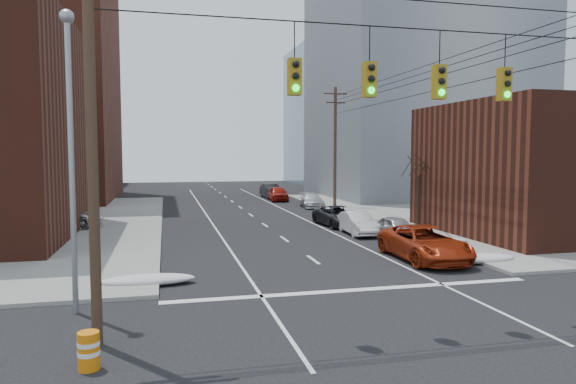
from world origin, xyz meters
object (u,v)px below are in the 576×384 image
parked_car_c (339,216)px  lot_car_c (4,221)px  red_pickup (425,243)px  parked_car_a (396,228)px  lot_car_a (24,227)px  construction_barrel (89,350)px  parked_car_f (271,191)px  lot_car_b (61,217)px  lot_car_d (20,215)px  parked_car_b (358,223)px  parked_car_d (312,200)px  parked_car_e (278,194)px

parked_car_c → lot_car_c: 21.37m
red_pickup → parked_car_a: size_ratio=1.50×
lot_car_a → construction_barrel: 19.85m
parked_car_f → lot_car_b: 27.65m
lot_car_b → lot_car_c: bearing=106.5°
parked_car_a → lot_car_d: lot_car_d is taller
red_pickup → construction_barrel: bearing=-144.9°
construction_barrel → parked_car_b: bearing=52.3°
parked_car_d → parked_car_e: size_ratio=1.01×
lot_car_b → lot_car_c: (-3.17, -0.82, -0.07)m
parked_car_c → parked_car_e: bearing=85.0°
parked_car_b → construction_barrel: 21.75m
lot_car_b → construction_barrel: size_ratio=5.83×
lot_car_d → parked_car_c: bearing=-91.1°
lot_car_c → lot_car_a: bearing=-129.0°
red_pickup → lot_car_c: bearing=149.3°
lot_car_b → parked_car_e: bearing=-44.7°
parked_car_a → lot_car_d: (-22.56, 9.61, 0.26)m
parked_car_b → parked_car_f: (0.00, 26.88, 0.08)m
lot_car_c → parked_car_b: bearing=-82.9°
parked_car_e → construction_barrel: parked_car_e is taller
lot_car_b → lot_car_c: lot_car_b is taller
parked_car_c → parked_car_a: bearing=-80.0°
parked_car_d → lot_car_c: (-22.88, -10.63, 0.14)m
parked_car_a → parked_car_c: parked_car_c is taller
construction_barrel → parked_car_f: bearing=73.2°
lot_car_b → lot_car_d: lot_car_d is taller
parked_car_d → lot_car_d: lot_car_d is taller
parked_car_a → red_pickup: bearing=-107.9°
construction_barrel → parked_car_d: bearing=65.7°
red_pickup → parked_car_f: size_ratio=1.23×
lot_car_a → construction_barrel: bearing=-157.9°
lot_car_b → lot_car_c: size_ratio=1.16×
parked_car_a → parked_car_e: (-1.60, 25.08, 0.11)m
lot_car_b → parked_car_d: bearing=-61.5°
red_pickup → parked_car_f: 34.78m
parked_car_f → lot_car_b: bearing=-132.8°
parked_car_f → parked_car_d: bearing=-83.7°
construction_barrel → parked_car_a: bearing=45.5°
lot_car_b → parked_car_c: bearing=-95.1°
lot_car_b → parked_car_f: bearing=-38.9°
red_pickup → parked_car_c: size_ratio=1.16×
parked_car_b → lot_car_c: size_ratio=0.94×
construction_barrel → red_pickup: bearing=34.5°
lot_car_d → construction_barrel: lot_car_d is taller
parked_car_f → parked_car_a: bearing=-88.7°
parked_car_f → lot_car_d: bearing=-139.2°
parked_car_e → lot_car_c: bearing=-136.1°
parked_car_c → lot_car_c: lot_car_c is taller
parked_car_c → lot_car_b: bearing=167.8°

